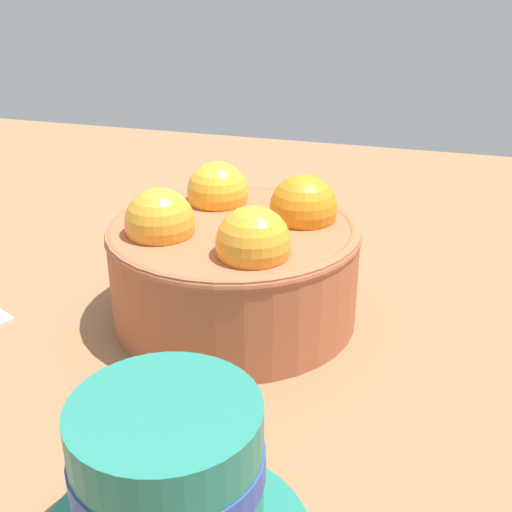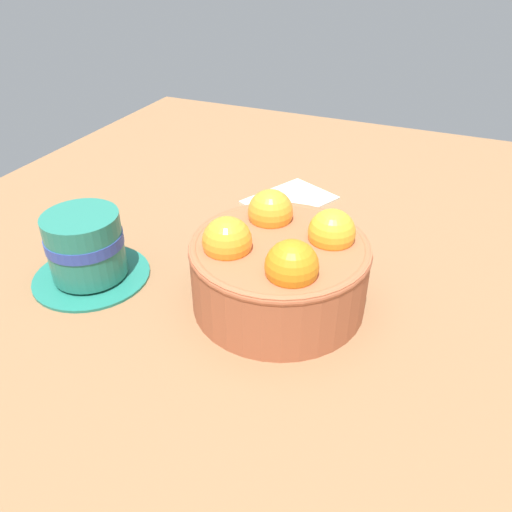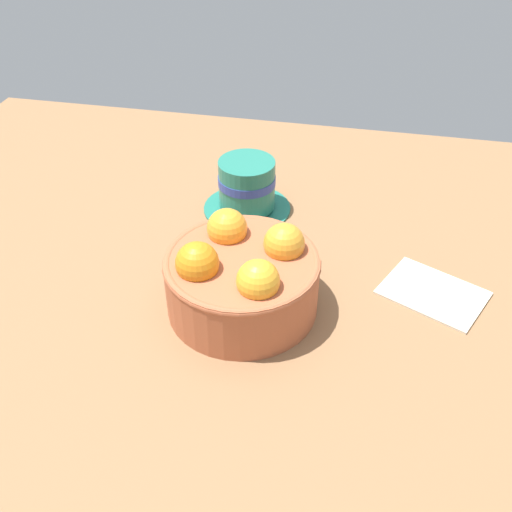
% 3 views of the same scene
% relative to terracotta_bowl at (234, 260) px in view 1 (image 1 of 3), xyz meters
% --- Properties ---
extents(ground_plane, '(1.16, 0.98, 0.05)m').
position_rel_terracotta_bowl_xyz_m(ground_plane, '(-0.00, 0.00, -0.07)').
color(ground_plane, brown).
extents(terracotta_bowl, '(0.17, 0.17, 0.10)m').
position_rel_terracotta_bowl_xyz_m(terracotta_bowl, '(0.00, 0.00, 0.00)').
color(terracotta_bowl, '#AD5938').
rests_on(terracotta_bowl, ground_plane).
extents(coffee_cup, '(0.12, 0.12, 0.07)m').
position_rel_terracotta_bowl_xyz_m(coffee_cup, '(0.04, -0.20, -0.01)').
color(coffee_cup, '#207160').
rests_on(coffee_cup, ground_plane).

